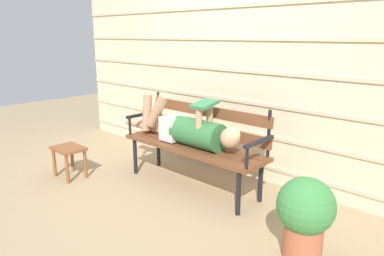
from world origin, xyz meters
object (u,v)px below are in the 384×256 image
object	(u,v)px
footstool	(69,154)
potted_plant	(305,214)
reclining_person	(188,129)
park_bench	(196,139)

from	to	relation	value
footstool	potted_plant	xyz separation A→B (m)	(2.57, 0.36, 0.07)
reclining_person	footstool	world-z (taller)	reclining_person
park_bench	reclining_person	distance (m)	0.14
park_bench	potted_plant	world-z (taller)	park_bench
park_bench	footstool	size ratio (longest dim) A/B	4.54
park_bench	footstool	bearing A→B (deg)	-145.14
footstool	potted_plant	world-z (taller)	potted_plant
park_bench	footstool	world-z (taller)	park_bench
park_bench	potted_plant	distance (m)	1.49
footstool	reclining_person	bearing A→B (deg)	33.62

